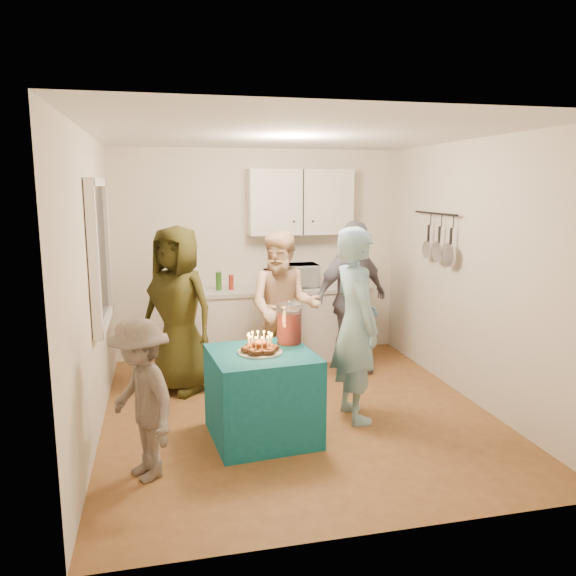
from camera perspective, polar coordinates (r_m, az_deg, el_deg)
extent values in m
plane|color=brown|center=(5.56, 0.83, -12.39)|extent=(4.00, 4.00, 0.00)
plane|color=white|center=(5.15, 0.90, 15.39)|extent=(4.00, 4.00, 0.00)
plane|color=silver|center=(7.14, -2.97, 3.50)|extent=(3.60, 3.60, 0.00)
plane|color=silver|center=(5.08, -19.26, 0.16)|extent=(4.00, 4.00, 0.00)
plane|color=silver|center=(5.88, 18.15, 1.54)|extent=(4.00, 4.00, 0.00)
cube|color=black|center=(5.34, -18.75, 3.37)|extent=(0.04, 1.00, 1.20)
cube|color=white|center=(7.04, -0.87, -3.78)|extent=(2.20, 0.58, 0.86)
cube|color=beige|center=(6.94, -0.88, -0.14)|extent=(2.24, 0.62, 0.05)
cube|color=white|center=(7.05, 1.25, 8.73)|extent=(1.30, 0.30, 0.80)
cube|color=black|center=(6.42, 14.48, 5.12)|extent=(0.12, 1.00, 0.60)
imported|color=white|center=(6.97, 0.93, 1.28)|extent=(0.51, 0.35, 0.28)
cube|color=#116071|center=(4.90, -2.65, -10.80)|extent=(0.93, 0.93, 0.76)
cylinder|color=#B3170E|center=(5.01, 0.11, -3.73)|extent=(0.22, 0.22, 0.34)
imported|color=#94C4D8|center=(5.18, 6.90, -3.72)|extent=(0.47, 0.68, 1.79)
imported|color=#575219|center=(5.95, -11.14, -2.19)|extent=(1.02, 0.97, 1.75)
imported|color=#E4A077|center=(6.11, -0.44, -2.02)|extent=(0.98, 0.86, 1.68)
imported|color=black|center=(6.43, 6.46, -1.06)|extent=(1.12, 0.82, 1.77)
imported|color=#594E47|center=(4.32, -14.68, -10.88)|extent=(0.76, 0.91, 1.22)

